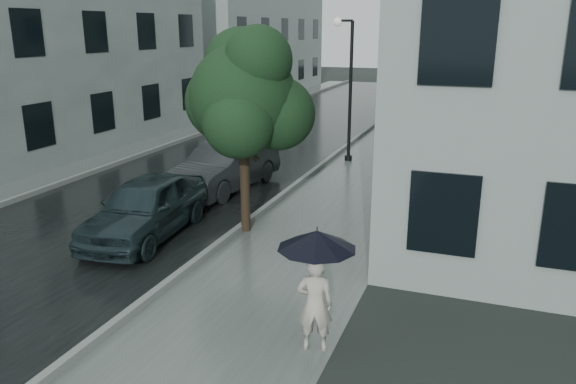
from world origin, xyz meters
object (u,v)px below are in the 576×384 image
at_px(pedestrian, 315,304).
at_px(lamp_post, 347,81).
at_px(street_tree, 245,95).
at_px(car_near, 146,207).
at_px(car_far, 225,166).

bearing_deg(pedestrian, lamp_post, -91.25).
relative_size(street_tree, car_near, 1.16).
height_order(pedestrian, street_tree, street_tree).
relative_size(car_near, car_far, 0.95).
bearing_deg(street_tree, car_far, 124.69).
distance_m(lamp_post, car_near, 9.87).
xyz_separation_m(street_tree, car_far, (-2.05, 2.96, -2.55)).
distance_m(pedestrian, car_far, 9.13).
bearing_deg(car_far, pedestrian, -49.42).
distance_m(pedestrian, lamp_post, 13.09).
xyz_separation_m(street_tree, lamp_post, (0.36, 8.06, -0.36)).
xyz_separation_m(street_tree, car_near, (-2.05, -1.25, -2.56)).
relative_size(lamp_post, car_near, 1.22).
height_order(lamp_post, car_near, lamp_post).
xyz_separation_m(pedestrian, car_near, (-5.20, 3.29, -0.05)).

